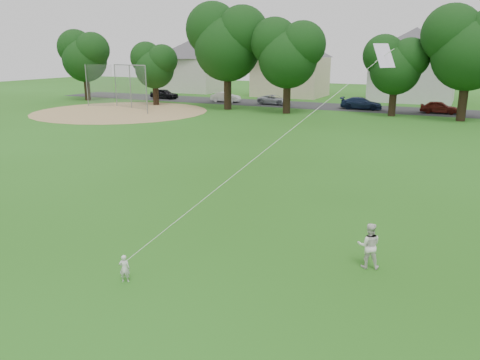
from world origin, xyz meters
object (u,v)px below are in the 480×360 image
at_px(kite, 269,148).
at_px(baseball_backstop, 126,87).
at_px(toddler, 125,268).
at_px(older_boy, 369,246).

bearing_deg(kite, baseball_backstop, 135.38).
distance_m(toddler, kite, 5.56).
relative_size(toddler, older_boy, 0.58).
xyz_separation_m(toddler, kite, (2.61, 3.97, 2.90)).
relative_size(toddler, kite, 0.07).
bearing_deg(baseball_backstop, kite, -44.62).
height_order(toddler, older_boy, older_boy).
distance_m(toddler, baseball_backstop, 41.01).
relative_size(toddler, baseball_backstop, 0.08).
bearing_deg(kite, older_boy, -1.74).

